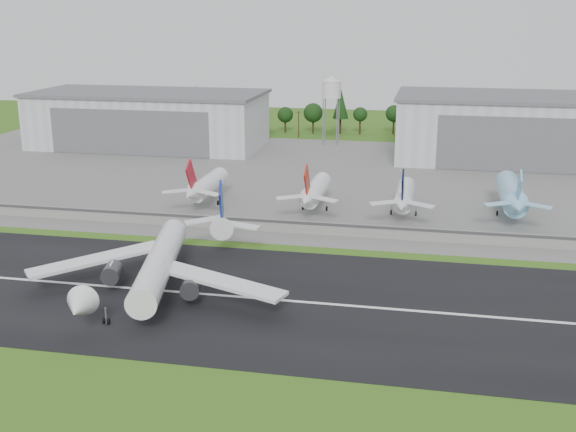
% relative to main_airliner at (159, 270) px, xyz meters
% --- Properties ---
extents(ground, '(600.00, 600.00, 0.00)m').
position_rel_main_airliner_xyz_m(ground, '(14.82, -9.57, -4.89)').
color(ground, '#265714').
rests_on(ground, ground).
extents(runway, '(320.00, 60.00, 0.10)m').
position_rel_main_airliner_xyz_m(runway, '(14.82, 0.43, -4.84)').
color(runway, black).
rests_on(runway, ground).
extents(runway_centerline, '(220.00, 1.00, 0.02)m').
position_rel_main_airliner_xyz_m(runway_centerline, '(14.82, 0.43, -4.78)').
color(runway_centerline, white).
rests_on(runway_centerline, runway).
extents(apron, '(320.00, 150.00, 0.10)m').
position_rel_main_airliner_xyz_m(apron, '(14.82, 110.43, -4.84)').
color(apron, slate).
rests_on(apron, ground).
extents(blast_fence, '(240.00, 0.61, 3.50)m').
position_rel_main_airliner_xyz_m(blast_fence, '(14.82, 45.41, -3.09)').
color(blast_fence, gray).
rests_on(blast_fence, ground).
extents(hangar_west, '(97.00, 44.00, 23.20)m').
position_rel_main_airliner_xyz_m(hangar_west, '(-65.18, 155.34, 6.74)').
color(hangar_west, silver).
rests_on(hangar_west, ground).
extents(hangar_east, '(102.00, 47.00, 25.20)m').
position_rel_main_airliner_xyz_m(hangar_east, '(89.82, 155.34, 7.73)').
color(hangar_east, silver).
rests_on(hangar_east, ground).
extents(water_tower, '(8.40, 8.40, 29.40)m').
position_rel_main_airliner_xyz_m(water_tower, '(9.82, 175.43, 19.66)').
color(water_tower, '#99999E').
rests_on(water_tower, ground).
extents(utility_poles, '(230.00, 3.00, 12.00)m').
position_rel_main_airliner_xyz_m(utility_poles, '(14.82, 190.43, -4.89)').
color(utility_poles, black).
rests_on(utility_poles, ground).
extents(treeline, '(320.00, 16.00, 22.00)m').
position_rel_main_airliner_xyz_m(treeline, '(14.82, 205.43, -4.89)').
color(treeline, black).
rests_on(treeline, ground).
extents(main_airliner, '(55.90, 58.81, 18.17)m').
position_rel_main_airliner_xyz_m(main_airliner, '(0.00, 0.00, 0.00)').
color(main_airliner, white).
rests_on(main_airliner, runway).
extents(parked_jet_red_a, '(7.36, 31.29, 16.56)m').
position_rel_main_airliner_xyz_m(parked_jet_red_a, '(-11.84, 66.97, 1.17)').
color(parked_jet_red_a, white).
rests_on(parked_jet_red_a, ground).
extents(parked_jet_red_b, '(7.36, 31.29, 16.52)m').
position_rel_main_airliner_xyz_m(parked_jet_red_b, '(20.96, 66.96, 1.13)').
color(parked_jet_red_b, white).
rests_on(parked_jet_red_b, ground).
extents(parked_jet_navy, '(7.36, 31.29, 16.36)m').
position_rel_main_airliner_xyz_m(parked_jet_navy, '(46.49, 66.93, 0.98)').
color(parked_jet_navy, white).
rests_on(parked_jet_navy, ground).
extents(parked_jet_skyblue, '(7.36, 37.29, 17.14)m').
position_rel_main_airliner_xyz_m(parked_jet_skyblue, '(76.01, 72.04, 1.67)').
color(parked_jet_skyblue, '#8DCCF3').
rests_on(parked_jet_skyblue, ground).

